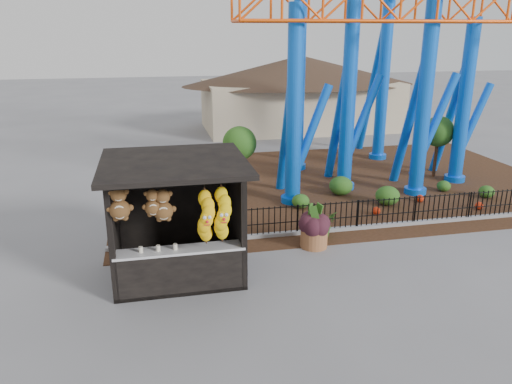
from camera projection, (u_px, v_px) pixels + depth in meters
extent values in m
plane|color=slate|center=(301.00, 282.00, 12.69)|extent=(120.00, 120.00, 0.00)
cube|color=#331E11|center=(336.00, 183.00, 20.92)|extent=(18.00, 12.00, 0.02)
cube|color=gray|center=(391.00, 225.00, 16.26)|extent=(18.00, 0.18, 0.12)
cube|color=black|center=(179.00, 271.00, 13.19)|extent=(3.20, 2.60, 0.10)
cube|color=black|center=(173.00, 204.00, 13.89)|extent=(3.20, 0.12, 3.00)
cube|color=black|center=(114.00, 224.00, 12.43)|extent=(0.12, 2.60, 3.00)
cube|color=black|center=(236.00, 215.00, 13.05)|extent=(0.12, 2.60, 3.00)
cube|color=black|center=(174.00, 163.00, 12.02)|extent=(3.50, 3.40, 0.12)
cube|color=black|center=(111.00, 244.00, 11.29)|extent=(0.14, 0.14, 3.00)
cube|color=black|center=(244.00, 233.00, 11.90)|extent=(0.14, 0.14, 3.00)
cube|color=black|center=(181.00, 272.00, 12.06)|extent=(3.00, 0.50, 1.10)
cube|color=silver|center=(180.00, 250.00, 11.88)|extent=(3.10, 0.55, 0.06)
cylinder|color=black|center=(177.00, 186.00, 10.97)|extent=(2.90, 0.04, 0.04)
cylinder|color=blue|center=(294.00, 108.00, 17.48)|extent=(0.56, 0.56, 7.00)
cylinder|color=blue|center=(292.00, 199.00, 18.53)|extent=(0.84, 0.84, 0.24)
cylinder|color=blue|center=(349.00, 98.00, 19.05)|extent=(0.56, 0.56, 7.30)
cylinder|color=blue|center=(343.00, 186.00, 20.14)|extent=(0.84, 0.84, 0.24)
cylinder|color=blue|center=(425.00, 97.00, 18.40)|extent=(0.56, 0.56, 7.50)
cylinder|color=blue|center=(415.00, 191.00, 19.53)|extent=(0.84, 0.84, 0.24)
cylinder|color=blue|center=(464.00, 103.00, 20.16)|extent=(0.56, 0.56, 6.60)
cylinder|color=blue|center=(454.00, 178.00, 21.14)|extent=(0.84, 0.84, 0.24)
cylinder|color=blue|center=(299.00, 63.00, 21.58)|extent=(0.56, 0.56, 9.50)
cylinder|color=blue|center=(296.00, 166.00, 23.01)|extent=(0.84, 0.84, 0.24)
cylinder|color=blue|center=(386.00, 49.00, 23.25)|extent=(0.56, 0.56, 10.50)
cylinder|color=blue|center=(377.00, 156.00, 24.84)|extent=(0.84, 0.84, 0.24)
cylinder|color=blue|center=(287.00, 128.00, 18.59)|extent=(0.36, 2.21, 5.85)
cylinder|color=blue|center=(310.00, 135.00, 18.23)|extent=(1.62, 0.32, 3.73)
cylinder|color=blue|center=(339.00, 118.00, 20.17)|extent=(0.36, 2.29, 6.10)
cylinder|color=blue|center=(361.00, 124.00, 19.81)|extent=(1.67, 0.32, 3.88)
cylinder|color=blue|center=(410.00, 118.00, 19.53)|extent=(0.36, 2.34, 6.26)
cylinder|color=blue|center=(434.00, 125.00, 19.17)|extent=(1.71, 0.32, 3.99)
cylinder|color=blue|center=(449.00, 120.00, 21.25)|extent=(0.36, 2.10, 5.53)
cylinder|color=blue|center=(472.00, 125.00, 20.88)|extent=(1.54, 0.32, 3.52)
cylinder|color=#955B36|center=(314.00, 237.00, 14.69)|extent=(0.87, 0.87, 0.60)
ellipsoid|color=#30131C|center=(315.00, 218.00, 14.49)|extent=(0.70, 0.70, 0.64)
imported|color=#215418|center=(323.00, 224.00, 15.38)|extent=(0.94, 0.89, 0.83)
ellipsoid|color=#275218|center=(301.00, 201.00, 17.88)|extent=(0.63, 0.63, 0.51)
ellipsoid|color=#275218|center=(388.00, 196.00, 18.16)|extent=(0.87, 0.87, 0.70)
ellipsoid|color=#275218|center=(444.00, 186.00, 19.73)|extent=(0.54, 0.54, 0.43)
ellipsoid|color=#275218|center=(341.00, 186.00, 19.27)|extent=(0.91, 0.91, 0.73)
ellipsoid|color=#275218|center=(487.00, 192.00, 18.98)|extent=(0.58, 0.58, 0.47)
sphere|color=red|center=(318.00, 219.00, 16.54)|extent=(0.28, 0.28, 0.28)
sphere|color=red|center=(376.00, 211.00, 17.24)|extent=(0.28, 0.28, 0.28)
sphere|color=red|center=(420.00, 198.00, 18.51)|extent=(0.28, 0.28, 0.28)
sphere|color=red|center=(479.00, 206.00, 17.74)|extent=(0.28, 0.28, 0.28)
cube|color=#BFAD8C|center=(300.00, 105.00, 32.01)|extent=(12.00, 6.00, 3.00)
cone|color=#332319|center=(301.00, 67.00, 31.27)|extent=(15.00, 15.00, 1.80)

